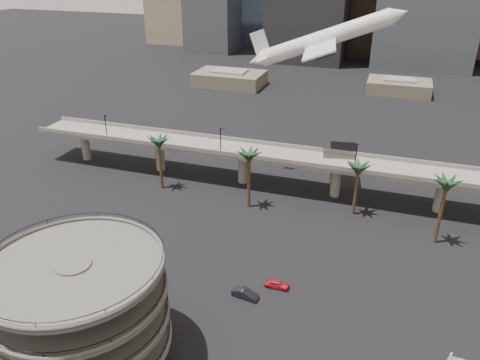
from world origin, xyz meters
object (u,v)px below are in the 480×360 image
(parking_ramp, at_px, (81,305))
(airborne_jet, at_px, (324,39))
(car_a, at_px, (277,284))
(overpass, at_px, (289,160))
(car_b, at_px, (245,294))

(parking_ramp, distance_m, airborne_jet, 78.68)
(car_a, bearing_deg, overpass, 9.57)
(parking_ramp, distance_m, car_b, 26.40)
(overpass, xyz_separation_m, car_b, (2.60, -39.74, -6.61))
(parking_ramp, xyz_separation_m, car_a, (19.81, 23.28, -9.14))
(overpass, bearing_deg, car_b, -86.26)
(overpass, height_order, car_a, overpass)
(parking_ramp, height_order, car_a, parking_ramp)
(airborne_jet, bearing_deg, parking_ramp, -111.16)
(airborne_jet, height_order, car_a, airborne_jet)
(parking_ramp, bearing_deg, overpass, 77.57)
(car_a, xyz_separation_m, car_b, (-4.21, -4.02, 0.04))
(overpass, bearing_deg, car_a, -79.20)
(parking_ramp, height_order, overpass, parking_ramp)
(car_b, bearing_deg, car_a, -37.81)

